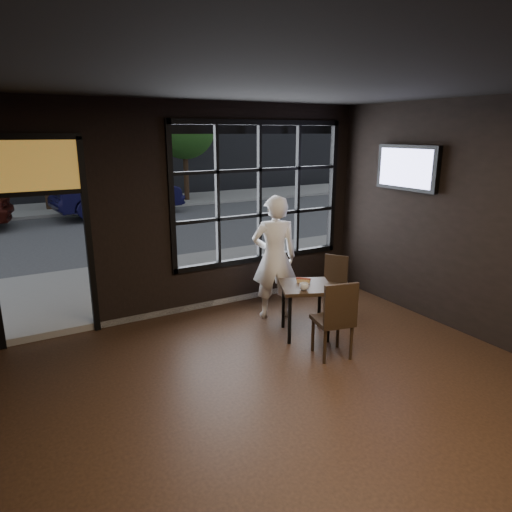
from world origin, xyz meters
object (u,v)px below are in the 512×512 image
chair_near (333,318)px  man (274,258)px  navy_car (119,192)px  cafe_table (305,310)px

chair_near → man: size_ratio=0.54×
man → navy_car: size_ratio=0.44×
chair_near → navy_car: 11.51m
chair_near → navy_car: bearing=-78.1°
cafe_table → man: 0.97m
cafe_table → chair_near: 0.69m
man → navy_car: bearing=-71.3°
chair_near → cafe_table: bearing=-83.0°
cafe_table → navy_car: size_ratio=0.17×
chair_near → man: (0.04, 1.46, 0.43)m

